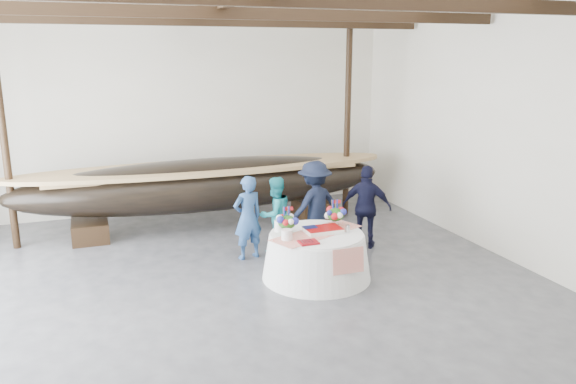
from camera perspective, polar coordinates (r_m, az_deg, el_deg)
name	(u,v)px	position (r m, az deg, el deg)	size (l,w,h in m)	color
floor	(253,314)	(8.31, -3.54, -12.27)	(10.00, 12.00, 0.01)	#3D3D42
wall_back	(179,115)	(13.40, -11.01, 7.67)	(10.00, 0.02, 4.50)	silver
wall_right	(544,142)	(10.15, 24.54, 4.68)	(0.02, 12.00, 4.50)	silver
pavilion_structure	(234,28)	(8.18, -5.52, 16.24)	(9.80, 11.76, 4.50)	black
longboat_display	(207,184)	(11.98, -8.20, 0.78)	(8.02, 1.60, 1.50)	black
banquet_table	(317,255)	(9.40, 2.91, -6.46)	(1.81, 1.81, 0.78)	silver
tabletop_items	(311,223)	(9.33, 2.35, -3.13)	(1.76, 1.17, 0.40)	red
guest_woman_blue	(248,217)	(10.17, -4.11, -2.60)	(0.56, 0.37, 1.55)	navy
guest_woman_teal	(275,215)	(10.53, -1.32, -2.30)	(0.70, 0.54, 1.43)	teal
guest_man_left	(314,206)	(10.60, 2.71, -1.40)	(1.11, 0.64, 1.72)	black
guest_man_right	(367,207)	(10.81, 7.99, -1.53)	(0.94, 0.39, 1.61)	black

